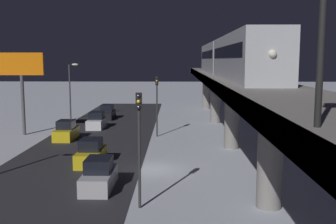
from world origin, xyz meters
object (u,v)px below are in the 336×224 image
object	(u,v)px
sedan_black	(107,113)
subway_train	(228,57)
sedan_silver	(99,176)
sedan_yellow_2	(91,154)
rail_signal	(323,6)
traffic_light_mid	(157,97)
sedan_white	(97,121)
traffic_light_near	(139,133)
commercial_billboard	(22,72)
sedan_yellow	(66,132)

from	to	relation	value
sedan_black	subway_train	bearing A→B (deg)	135.07
subway_train	sedan_silver	distance (m)	19.94
subway_train	sedan_yellow_2	bearing A→B (deg)	38.27
rail_signal	traffic_light_mid	size ratio (longest dim) A/B	0.62
rail_signal	sedan_black	xyz separation A→B (m)	(12.74, -45.62, -8.55)
rail_signal	sedan_white	world-z (taller)	rail_signal
sedan_yellow_2	traffic_light_near	world-z (taller)	traffic_light_near
subway_train	traffic_light_mid	size ratio (longest dim) A/B	5.76
sedan_yellow_2	commercial_billboard	size ratio (longest dim) A/B	0.49
sedan_yellow	sedan_silver	world-z (taller)	same
sedan_silver	subway_train	bearing A→B (deg)	56.90
sedan_silver	traffic_light_mid	bearing A→B (deg)	80.51
sedan_yellow	sedan_black	bearing A→B (deg)	-97.16
traffic_light_near	subway_train	bearing A→B (deg)	-110.80
subway_train	rail_signal	world-z (taller)	rail_signal
traffic_light_mid	sedan_white	bearing A→B (deg)	-35.27
rail_signal	sedan_yellow	bearing A→B (deg)	-65.08
sedan_silver	traffic_light_near	distance (m)	5.63
sedan_black	commercial_billboard	xyz separation A→B (m)	(7.07, 11.96, 6.04)
rail_signal	commercial_billboard	distance (m)	39.14
subway_train	sedan_white	world-z (taller)	subway_train
sedan_silver	commercial_billboard	xyz separation A→B (m)	(11.67, -18.12, 6.03)
sedan_black	sedan_silver	size ratio (longest dim) A/B	0.95
traffic_light_near	sedan_yellow_2	bearing A→B (deg)	-63.72
sedan_silver	sedan_yellow	bearing A→B (deg)	112.10
sedan_yellow	traffic_light_mid	distance (m)	10.03
subway_train	commercial_billboard	size ratio (longest dim) A/B	4.14
sedan_yellow_2	traffic_light_mid	size ratio (longest dim) A/B	0.68
sedan_yellow	sedan_white	size ratio (longest dim) A/B	0.99
sedan_yellow	sedan_silver	size ratio (longest dim) A/B	0.95
sedan_yellow_2	sedan_white	distance (m)	16.80
sedan_silver	commercial_billboard	world-z (taller)	commercial_billboard
sedan_yellow	sedan_yellow_2	distance (m)	10.71
sedan_yellow_2	traffic_light_mid	xyz separation A→B (m)	(-4.70, -11.26, 3.40)
traffic_light_near	traffic_light_mid	bearing A→B (deg)	-90.00
sedan_silver	commercial_billboard	size ratio (longest dim) A/B	0.49
sedan_yellow_2	sedan_black	bearing A→B (deg)	96.66
sedan_black	sedan_white	world-z (taller)	same
sedan_silver	commercial_billboard	bearing A→B (deg)	122.77
rail_signal	sedan_silver	xyz separation A→B (m)	(8.14, -15.54, -8.54)
sedan_white	commercial_billboard	xyz separation A→B (m)	(7.07, 4.52, 6.03)
sedan_yellow_2	rail_signal	bearing A→B (deg)	-65.30
sedan_yellow	sedan_white	distance (m)	7.12
subway_train	sedan_silver	bearing A→B (deg)	56.90
sedan_silver	sedan_white	world-z (taller)	same
traffic_light_near	traffic_light_mid	xyz separation A→B (m)	(0.00, -20.78, 0.00)
sedan_white	sedan_silver	bearing A→B (deg)	101.48
subway_train	sedan_yellow_2	size ratio (longest dim) A/B	8.44
sedan_yellow_2	traffic_light_near	size ratio (longest dim) A/B	0.68
sedan_black	traffic_light_near	xyz separation A→B (m)	(-7.50, 33.52, 3.41)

